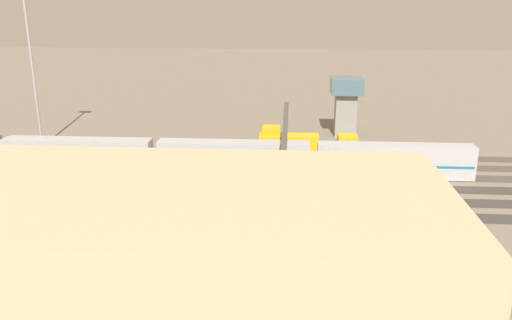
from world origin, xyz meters
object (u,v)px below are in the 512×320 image
(signal_gantry, at_px, (285,131))
(maintenance_shed, at_px, (147,264))
(train_on_track_0, at_px, (287,144))
(train_on_track_1, at_px, (364,153))
(train_on_track_4, at_px, (80,176))
(control_tower, at_px, (346,102))
(light_mast_0, at_px, (28,36))
(train_on_track_2, at_px, (155,156))

(signal_gantry, xyz_separation_m, maintenance_shed, (10.13, 37.76, -1.19))
(train_on_track_0, bearing_deg, train_on_track_1, 157.79)
(train_on_track_4, relative_size, signal_gantry, 2.38)
(maintenance_shed, relative_size, control_tower, 4.08)
(signal_gantry, xyz_separation_m, control_tower, (-11.33, -27.42, -0.93))
(train_on_track_0, xyz_separation_m, control_tower, (-11.08, -14.92, 4.47))
(signal_gantry, height_order, control_tower, control_tower)
(signal_gantry, bearing_deg, light_mast_0, -19.11)
(signal_gantry, bearing_deg, train_on_track_0, -91.18)
(train_on_track_4, distance_m, maintenance_shed, 35.26)
(train_on_track_1, bearing_deg, train_on_track_2, 8.77)
(train_on_track_2, distance_m, light_mast_0, 32.10)
(train_on_track_4, distance_m, train_on_track_1, 43.05)
(train_on_track_1, bearing_deg, signal_gantry, 30.96)
(train_on_track_1, distance_m, train_on_track_2, 32.80)
(train_on_track_1, xyz_separation_m, maintenance_shed, (22.63, 45.26, 4.20))
(train_on_track_1, relative_size, control_tower, 0.89)
(light_mast_0, height_order, signal_gantry, light_mast_0)
(train_on_track_0, bearing_deg, signal_gantry, 88.82)
(maintenance_shed, height_order, control_tower, maintenance_shed)
(train_on_track_2, xyz_separation_m, signal_gantry, (-19.91, 2.50, 4.94))
(train_on_track_1, height_order, train_on_track_0, same)
(train_on_track_1, bearing_deg, control_tower, -86.64)
(train_on_track_0, bearing_deg, control_tower, -126.58)
(train_on_track_4, height_order, control_tower, control_tower)
(train_on_track_2, distance_m, maintenance_shed, 41.60)
(train_on_track_0, distance_m, light_mast_0, 47.66)
(train_on_track_1, distance_m, control_tower, 20.45)
(train_on_track_2, height_order, maintenance_shed, maintenance_shed)
(control_tower, bearing_deg, train_on_track_2, 38.58)
(train_on_track_4, height_order, signal_gantry, signal_gantry)
(train_on_track_1, relative_size, maintenance_shed, 0.22)
(train_on_track_0, bearing_deg, train_on_track_2, 26.37)
(train_on_track_4, bearing_deg, train_on_track_2, -128.42)
(train_on_track_4, xyz_separation_m, light_mast_0, (16.21, -22.76, 16.87))
(signal_gantry, bearing_deg, control_tower, -112.45)
(train_on_track_4, height_order, train_on_track_1, same)
(train_on_track_1, height_order, maintenance_shed, maintenance_shed)
(train_on_track_2, xyz_separation_m, light_mast_0, (24.14, -12.76, 16.88))
(train_on_track_4, relative_size, train_on_track_0, 7.14)
(light_mast_0, bearing_deg, maintenance_shed, 122.61)
(signal_gantry, height_order, maintenance_shed, maintenance_shed)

